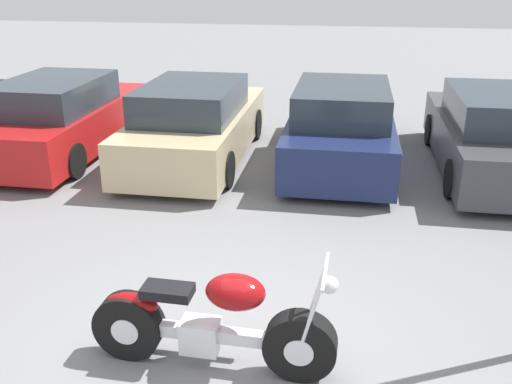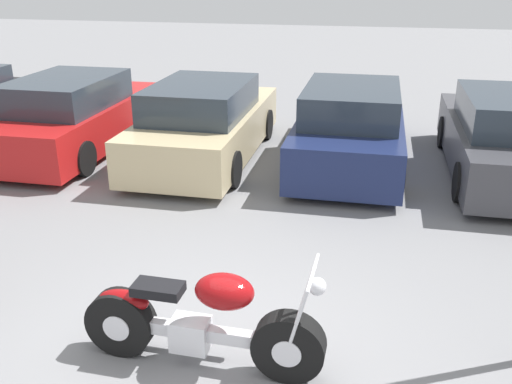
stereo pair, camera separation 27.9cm
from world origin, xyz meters
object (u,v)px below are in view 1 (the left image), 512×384
object	(u,v)px
parked_car_navy	(341,126)
motorcycle	(210,324)
parked_car_champagne	(196,124)
parked_car_dark_grey	(495,135)
parked_car_red	(62,118)

from	to	relation	value
parked_car_navy	motorcycle	bearing A→B (deg)	-99.17
parked_car_champagne	parked_car_navy	world-z (taller)	same
motorcycle	parked_car_dark_grey	xyz separation A→B (m)	(3.55, 5.79, 0.23)
motorcycle	parked_car_red	world-z (taller)	parked_car_red
parked_car_dark_grey	parked_car_red	bearing A→B (deg)	-178.85
motorcycle	parked_car_champagne	world-z (taller)	parked_car_champagne
parked_car_champagne	parked_car_dark_grey	xyz separation A→B (m)	(5.19, 0.16, 0.00)
motorcycle	parked_car_champagne	size ratio (longest dim) A/B	0.49
parked_car_red	motorcycle	bearing A→B (deg)	-53.08
parked_car_champagne	parked_car_dark_grey	distance (m)	5.19
parked_car_champagne	motorcycle	bearing A→B (deg)	-73.78
motorcycle	parked_car_red	xyz separation A→B (m)	(-4.24, 5.64, 0.23)
parked_car_champagne	parked_car_navy	xyz separation A→B (m)	(2.60, 0.28, 0.00)
parked_car_red	parked_car_dark_grey	world-z (taller)	same
motorcycle	parked_car_navy	bearing A→B (deg)	80.83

